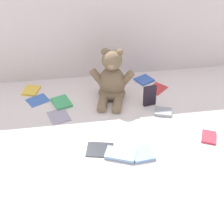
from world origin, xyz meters
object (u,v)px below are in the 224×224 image
at_px(book_case_3, 163,112).
at_px(book_case_12, 31,91).
at_px(book_case_4, 157,88).
at_px(book_case_8, 176,124).
at_px(book_case_1, 150,96).
at_px(book_case_10, 100,149).
at_px(book_case_2, 38,100).
at_px(book_case_7, 142,153).
at_px(book_case_6, 121,155).
at_px(book_case_11, 62,102).
at_px(book_case_9, 209,137).
at_px(book_case_0, 59,116).
at_px(book_case_5, 144,80).
at_px(teddy_bear, 112,81).

xyz_separation_m(book_case_3, book_case_12, (-0.71, 0.32, -0.00)).
bearing_deg(book_case_4, book_case_8, 139.55).
height_order(book_case_1, book_case_10, book_case_1).
height_order(book_case_2, book_case_3, book_case_3).
bearing_deg(book_case_1, book_case_7, -118.74).
distance_m(book_case_6, book_case_11, 0.52).
xyz_separation_m(book_case_2, book_case_10, (0.30, -0.45, 0.00)).
xyz_separation_m(book_case_2, book_case_9, (0.83, -0.44, 0.00)).
bearing_deg(book_case_9, book_case_1, -29.38).
relative_size(book_case_1, book_case_4, 1.04).
bearing_deg(book_case_2, book_case_7, -163.46).
bearing_deg(book_case_11, book_case_3, 142.83).
bearing_deg(book_case_0, book_case_5, -168.66).
bearing_deg(book_case_1, book_case_11, 159.92).
relative_size(book_case_2, book_case_10, 0.92).
bearing_deg(book_case_0, book_case_11, -115.65).
distance_m(book_case_8, book_case_10, 0.42).
distance_m(book_case_8, book_case_11, 0.64).
height_order(book_case_3, book_case_7, same).
bearing_deg(book_case_8, book_case_3, -147.94).
bearing_deg(teddy_bear, book_case_3, -21.45).
height_order(book_case_0, book_case_9, book_case_9).
xyz_separation_m(book_case_6, book_case_11, (-0.26, 0.45, -0.00)).
height_order(book_case_10, book_case_12, book_case_12).
xyz_separation_m(book_case_7, book_case_8, (0.22, 0.18, -0.00)).
bearing_deg(book_case_3, book_case_8, 38.26).
bearing_deg(book_case_7, book_case_11, -147.67).
relative_size(teddy_bear, book_case_1, 2.54).
relative_size(book_case_7, book_case_9, 1.06).
bearing_deg(book_case_6, teddy_bear, -161.43).
xyz_separation_m(book_case_3, book_case_11, (-0.54, 0.17, -0.00)).
relative_size(book_case_5, book_case_6, 0.70).
xyz_separation_m(book_case_3, book_case_8, (0.04, -0.11, -0.00)).
relative_size(book_case_11, book_case_12, 1.15).
relative_size(teddy_bear, book_case_11, 2.62).
bearing_deg(book_case_7, book_case_10, -112.91).
xyz_separation_m(teddy_bear, book_case_1, (0.19, -0.09, -0.05)).
bearing_deg(book_case_1, book_case_3, -67.78).
bearing_deg(book_case_6, book_case_1, 170.83).
height_order(book_case_2, book_case_6, book_case_6).
height_order(book_case_4, book_case_8, book_case_4).
height_order(book_case_6, book_case_11, book_case_6).
xyz_separation_m(book_case_10, book_case_11, (-0.17, 0.40, 0.00)).
distance_m(book_case_1, book_case_7, 0.40).
bearing_deg(book_case_3, book_case_9, 54.70).
bearing_deg(book_case_2, book_case_8, -142.11).
height_order(book_case_0, book_case_3, book_case_3).
bearing_deg(book_case_4, book_case_1, 107.83).
bearing_deg(book_case_5, book_case_6, 40.15).
relative_size(book_case_6, book_case_8, 1.40).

